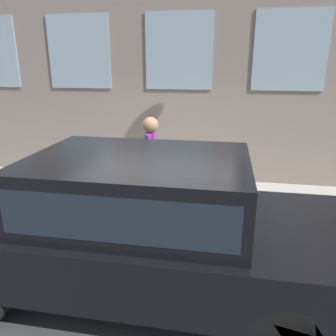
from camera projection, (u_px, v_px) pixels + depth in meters
ground_plane at (154, 238)px, 5.32m from camera, size 80.00×80.00×0.00m
sidewalk at (168, 202)px, 6.48m from camera, size 2.55×60.00×0.17m
fire_hydrant at (185, 191)px, 5.63m from camera, size 0.30×0.42×0.86m
person at (151, 156)px, 5.66m from camera, size 0.41×0.27×1.69m
parked_car_black_near at (140, 219)px, 3.87m from camera, size 2.01×5.07×1.72m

